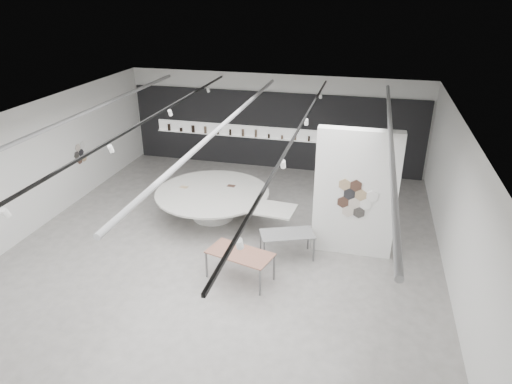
% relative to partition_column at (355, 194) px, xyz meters
% --- Properties ---
extents(room, '(12.02, 14.02, 3.82)m').
position_rel_partition_column_xyz_m(room, '(-3.59, -1.00, 0.27)').
color(room, '#9A9691').
rests_on(room, ground).
extents(back_wall_display, '(11.80, 0.27, 3.10)m').
position_rel_partition_column_xyz_m(back_wall_display, '(-3.58, 5.94, -0.26)').
color(back_wall_display, black).
rests_on(back_wall_display, ground).
extents(partition_column, '(2.20, 0.38, 3.60)m').
position_rel_partition_column_xyz_m(partition_column, '(0.00, 0.00, 0.00)').
color(partition_column, white).
rests_on(partition_column, ground).
extents(display_island, '(4.79, 3.95, 0.93)m').
position_rel_partition_column_xyz_m(display_island, '(-4.38, 1.00, -1.20)').
color(display_island, white).
rests_on(display_island, ground).
extents(sample_table_wood, '(1.81, 1.23, 0.78)m').
position_rel_partition_column_xyz_m(sample_table_wood, '(-2.67, -2.04, -1.08)').
color(sample_table_wood, '#905D4A').
rests_on(sample_table_wood, ground).
extents(sample_table_stone, '(1.62, 1.22, 0.75)m').
position_rel_partition_column_xyz_m(sample_table_stone, '(-1.70, -0.74, -1.12)').
color(sample_table_stone, gray).
rests_on(sample_table_stone, ground).
extents(kitchen_counter, '(1.69, 0.76, 1.30)m').
position_rel_partition_column_xyz_m(kitchen_counter, '(-0.48, 5.52, -1.33)').
color(kitchen_counter, white).
rests_on(kitchen_counter, ground).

